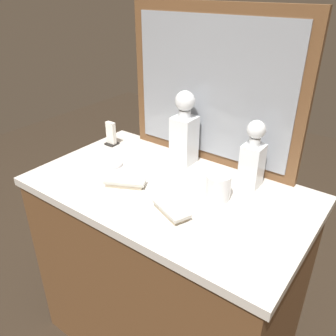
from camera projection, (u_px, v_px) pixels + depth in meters
ground_plane at (168, 335)px, 1.69m from camera, size 6.00×6.00×0.00m
dresser at (168, 271)px, 1.49m from camera, size 1.04×0.61×0.84m
dresser_mirror at (212, 88)px, 1.34m from camera, size 0.75×0.03×0.61m
crystal_decanter_right at (184, 135)px, 1.41m from camera, size 0.09×0.09×0.31m
crystal_decanter_center at (252, 161)px, 1.25m from camera, size 0.07×0.07×0.26m
crystal_tumbler_far_left at (218, 188)px, 1.20m from camera, size 0.09×0.09×0.09m
silver_brush_far_right at (171, 210)px, 1.13m from camera, size 0.15×0.11×0.02m
silver_brush_rear at (125, 183)px, 1.29m from camera, size 0.16×0.12×0.02m
porcelain_dish at (113, 164)px, 1.43m from camera, size 0.07×0.07×0.01m
napkin_holder at (111, 135)px, 1.60m from camera, size 0.05×0.05×0.11m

